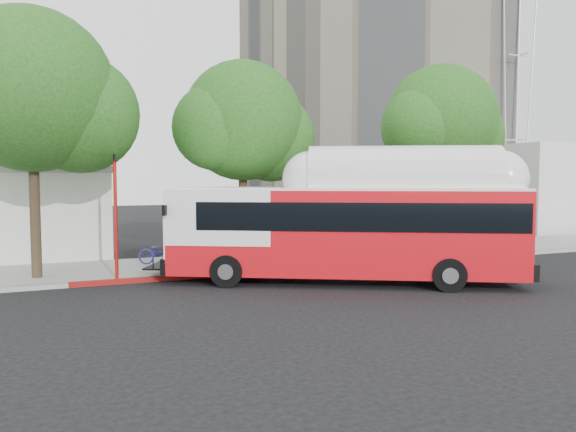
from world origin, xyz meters
The scene contains 11 objects.
ground centered at (0.00, 0.00, 0.00)m, with size 120.00×120.00×0.00m, color black.
sidewalk centered at (0.00, 6.50, 0.07)m, with size 60.00×5.00×0.15m, color gray.
curb_strip centered at (0.00, 3.90, 0.07)m, with size 60.00×0.30×0.15m, color gray.
red_curb_segment centered at (-3.00, 3.90, 0.08)m, with size 10.00×0.32×0.16m, color maroon.
street_tree_left centered at (-8.53, 5.56, 6.60)m, with size 6.67×5.80×9.74m.
street_tree_mid centered at (-0.59, 6.06, 5.91)m, with size 5.75×5.00×8.62m.
street_tree_right centered at (9.44, 5.86, 6.26)m, with size 6.21×5.40×9.18m.
apartment_tower centered at (18.00, 28.00, 17.62)m, with size 18.00×18.00×37.00m.
horizon_block centered at (30.00, 16.00, 3.00)m, with size 20.00×12.00×6.00m, color silver.
transit_bus centered at (1.17, 0.91, 1.82)m, with size 12.65×8.33×3.90m.
signal_pole centered at (-6.36, 4.17, 2.35)m, with size 0.13×0.43×4.59m.
Camera 1 is at (-8.45, -16.51, 3.78)m, focal length 35.00 mm.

